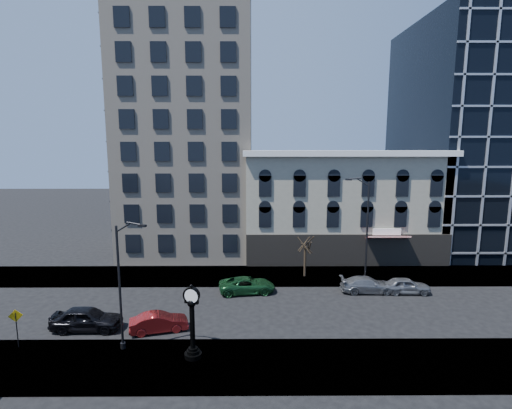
{
  "coord_description": "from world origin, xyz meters",
  "views": [
    {
      "loc": [
        1.77,
        -30.51,
        13.69
      ],
      "look_at": [
        2.0,
        4.0,
        8.0
      ],
      "focal_mm": 28.0,
      "sensor_mm": 36.0,
      "label": 1
    }
  ],
  "objects_px": {
    "warning_sign": "(16,321)",
    "car_near_b": "(159,322)",
    "car_near_a": "(87,319)",
    "street_lamp_near": "(126,252)",
    "street_clock": "(192,325)"
  },
  "relations": [
    {
      "from": "warning_sign",
      "to": "street_clock",
      "type": "bearing_deg",
      "value": -26.12
    },
    {
      "from": "street_clock",
      "to": "car_near_a",
      "type": "bearing_deg",
      "value": 170.53
    },
    {
      "from": "street_clock",
      "to": "street_lamp_near",
      "type": "bearing_deg",
      "value": -176.22
    },
    {
      "from": "street_clock",
      "to": "street_lamp_near",
      "type": "height_order",
      "value": "street_lamp_near"
    },
    {
      "from": "warning_sign",
      "to": "car_near_b",
      "type": "distance_m",
      "value": 9.11
    },
    {
      "from": "street_clock",
      "to": "street_lamp_near",
      "type": "relative_size",
      "value": 0.55
    },
    {
      "from": "street_lamp_near",
      "to": "warning_sign",
      "type": "relative_size",
      "value": 3.31
    },
    {
      "from": "car_near_a",
      "to": "street_lamp_near",
      "type": "bearing_deg",
      "value": -126.71
    },
    {
      "from": "car_near_a",
      "to": "car_near_b",
      "type": "relative_size",
      "value": 1.21
    },
    {
      "from": "street_lamp_near",
      "to": "warning_sign",
      "type": "distance_m",
      "value": 8.92
    },
    {
      "from": "warning_sign",
      "to": "street_lamp_near",
      "type": "bearing_deg",
      "value": -22.72
    },
    {
      "from": "street_lamp_near",
      "to": "car_near_a",
      "type": "bearing_deg",
      "value": 162.71
    },
    {
      "from": "warning_sign",
      "to": "car_near_b",
      "type": "bearing_deg",
      "value": -4.34
    },
    {
      "from": "street_clock",
      "to": "car_near_b",
      "type": "bearing_deg",
      "value": 145.1
    },
    {
      "from": "car_near_a",
      "to": "car_near_b",
      "type": "xyz_separation_m",
      "value": [
        5.28,
        -0.26,
        -0.17
      ]
    }
  ]
}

